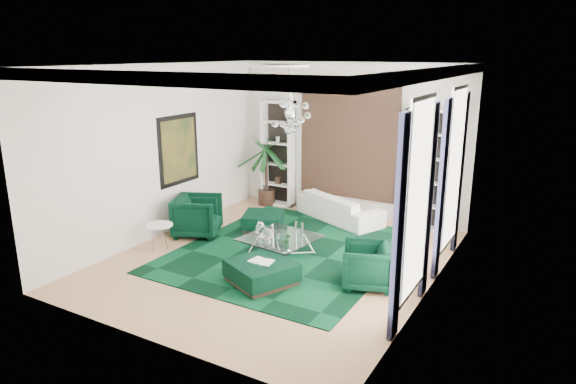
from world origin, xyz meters
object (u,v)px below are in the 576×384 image
Objects in this scene: sofa at (340,207)px; coffee_table at (280,248)px; armchair_right at (367,265)px; ottoman_front at (262,272)px; ottoman_side at (263,221)px; palm at (266,160)px; armchair_left at (197,216)px; side_table at (160,237)px.

coffee_table is (-0.05, -2.81, -0.11)m from sofa.
armchair_right reaches higher than coffee_table.
ottoman_front is at bearing -84.67° from armchair_right.
palm reaches higher than ottoman_side.
armchair_right is 1.88m from ottoman_front.
armchair_left reaches higher than side_table.
armchair_right is at bearing 146.01° from sofa.
armchair_right is 1.54× the size of side_table.
side_table is 0.23× the size of palm.
ottoman_front is 1.84× the size of side_table.
coffee_table is at bearing 19.38° from side_table.
coffee_table is at bearing 104.75° from ottoman_front.
palm is at bearing -25.87° from armchair_left.
palm reaches higher than sofa.
armchair_left reaches higher than armchair_right.
armchair_right is 0.67× the size of coffee_table.
coffee_table is 1.48× the size of ottoman_side.
side_table is 4.05m from palm.
armchair_right is at bearing -38.98° from palm.
ottoman_side is at bearing 60.95° from side_table.
armchair_left is 2.95m from palm.
armchair_left is at bearing 84.23° from side_table.
coffee_table is at bearing -120.74° from armchair_left.
side_table is at bearing 173.42° from ottoman_front.
armchair_right is at bearing -27.06° from ottoman_side.
ottoman_front is at bearing -6.58° from side_table.
armchair_left is 1.77× the size of side_table.
ottoman_front reaches higher than ottoman_side.
palm is at bearing 119.85° from ottoman_side.
palm is (0.06, 2.84, 0.78)m from armchair_left.
sofa is 2.64× the size of armchair_right.
coffee_table is (2.31, -0.24, -0.23)m from armchair_left.
armchair_right is 4.43m from side_table.
side_table is at bearing 80.46° from sofa.
coffee_table is at bearing -46.61° from ottoman_side.
side_table is at bearing 149.52° from armchair_left.
side_table is at bearing -104.22° from armchair_right.
ottoman_front is (-1.68, -0.82, -0.19)m from armchair_right.
armchair_right is (1.94, -3.15, 0.06)m from sofa.
armchair_right reaches higher than ottoman_side.
armchair_left is 1.53m from ottoman_side.
palm is at bearing 17.60° from sofa.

